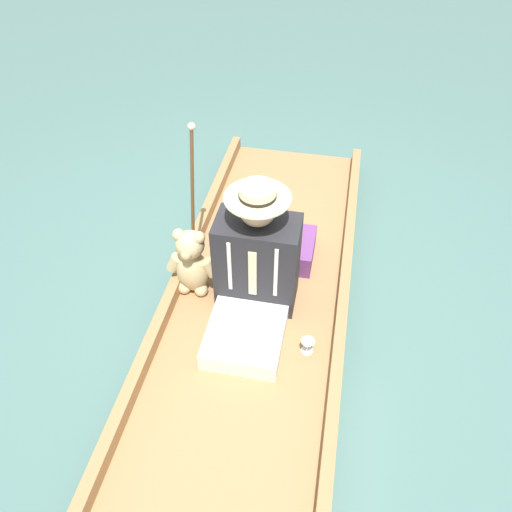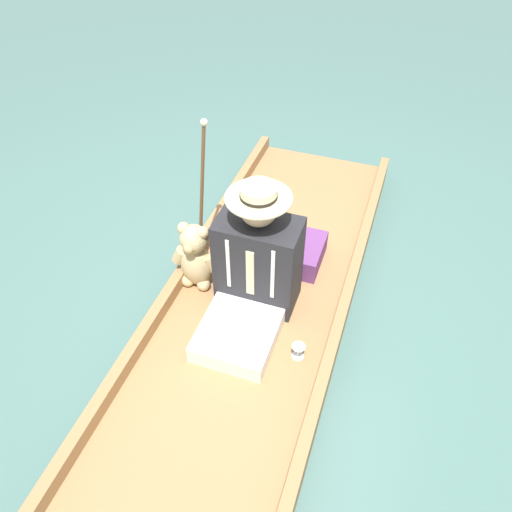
% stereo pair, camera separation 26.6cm
% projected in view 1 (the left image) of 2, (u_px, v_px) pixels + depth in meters
% --- Properties ---
extents(ground_plane, '(16.00, 16.00, 0.00)m').
position_uv_depth(ground_plane, '(259.00, 305.00, 3.06)').
color(ground_plane, '#476B66').
extents(punt_boat, '(1.04, 3.16, 0.21)m').
position_uv_depth(punt_boat, '(259.00, 298.00, 3.01)').
color(punt_boat, '#997047').
rests_on(punt_boat, ground_plane).
extents(seat_cushion, '(0.48, 0.34, 0.15)m').
position_uv_depth(seat_cushion, '(276.00, 247.00, 3.16)').
color(seat_cushion, '#6B3875').
rests_on(seat_cushion, punt_boat).
extents(seated_person, '(0.45, 0.72, 0.80)m').
position_uv_depth(seated_person, '(255.00, 270.00, 2.71)').
color(seated_person, white).
rests_on(seated_person, punt_boat).
extents(teddy_bear, '(0.32, 0.19, 0.45)m').
position_uv_depth(teddy_bear, '(192.00, 263.00, 2.86)').
color(teddy_bear, tan).
rests_on(teddy_bear, punt_boat).
extents(wine_glass, '(0.07, 0.07, 0.09)m').
position_uv_depth(wine_glass, '(308.00, 344.00, 2.63)').
color(wine_glass, silver).
rests_on(wine_glass, punt_boat).
extents(walking_cane, '(0.04, 0.27, 0.92)m').
position_uv_depth(walking_cane, '(192.00, 194.00, 2.80)').
color(walking_cane, brown).
rests_on(walking_cane, punt_boat).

